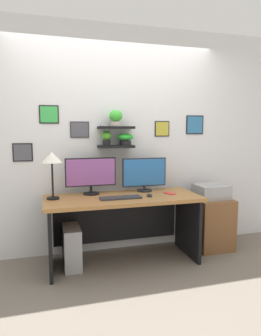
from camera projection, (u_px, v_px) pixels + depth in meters
ground_plane at (123, 262)px, 3.40m from camera, size 8.00×8.00×0.00m
back_wall_assembly at (114, 140)px, 3.65m from camera, size 4.40×0.24×2.70m
desk at (122, 214)px, 3.39m from camera, size 1.70×0.68×0.75m
monitor_left at (91, 174)px, 3.40m from camera, size 0.57×0.18×0.41m
monitor_right at (144, 174)px, 3.58m from camera, size 0.53×0.18×0.40m
keyboard at (121, 198)px, 3.20m from camera, size 0.44×0.14×0.02m
computer_mouse at (149, 195)px, 3.30m from camera, size 0.06×0.09×0.03m
desk_lamp at (52, 160)px, 3.13m from camera, size 0.21×0.21×0.50m
cell_phone at (170, 193)px, 3.45m from camera, size 0.11×0.16×0.01m
drawer_cabinet at (210, 223)px, 3.81m from camera, size 0.44×0.50×0.63m
printer at (211, 191)px, 3.76m from camera, size 0.38×0.34×0.17m
computer_tower_left at (72, 247)px, 3.26m from camera, size 0.18×0.40×0.44m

